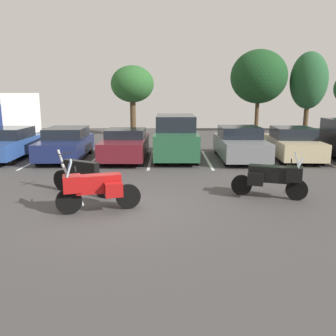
% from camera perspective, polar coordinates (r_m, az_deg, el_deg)
% --- Properties ---
extents(ground, '(44.00, 44.00, 0.10)m').
position_cam_1_polar(ground, '(9.55, -7.85, -6.91)').
color(ground, '#423F3F').
extents(motorcycle_touring, '(2.13, 1.05, 1.39)m').
position_cam_1_polar(motorcycle_touring, '(9.30, -11.61, -3.07)').
color(motorcycle_touring, black).
rests_on(motorcycle_touring, ground).
extents(motorcycle_second, '(2.10, 1.13, 1.37)m').
position_cam_1_polar(motorcycle_second, '(10.74, 16.40, -1.35)').
color(motorcycle_second, black).
rests_on(motorcycle_second, ground).
extents(motorcycle_third, '(2.06, 1.23, 1.30)m').
position_cam_1_polar(motorcycle_third, '(11.03, -13.87, -1.12)').
color(motorcycle_third, black).
rests_on(motorcycle_third, ground).
extents(parking_stripes, '(23.62, 4.82, 0.01)m').
position_cam_1_polar(parking_stripes, '(16.55, -7.34, 1.39)').
color(parking_stripes, silver).
rests_on(parking_stripes, ground).
extents(car_blue, '(1.87, 4.44, 1.43)m').
position_cam_1_polar(car_blue, '(18.16, -24.34, 3.60)').
color(car_blue, '#2D519E').
rests_on(car_blue, ground).
extents(car_navy, '(2.08, 4.57, 1.44)m').
position_cam_1_polar(car_navy, '(17.17, -16.13, 3.82)').
color(car_navy, navy).
rests_on(car_navy, ground).
extents(car_maroon, '(1.93, 4.23, 1.40)m').
position_cam_1_polar(car_maroon, '(16.33, -6.89, 3.73)').
color(car_maroon, maroon).
rests_on(car_maroon, ground).
extents(car_green, '(1.94, 4.60, 2.00)m').
position_cam_1_polar(car_green, '(16.68, 1.19, 4.98)').
color(car_green, '#235638').
rests_on(car_green, ground).
extents(car_grey, '(1.96, 4.48, 1.50)m').
position_cam_1_polar(car_grey, '(16.72, 11.47, 3.82)').
color(car_grey, slate).
rests_on(car_grey, ground).
extents(car_champagne, '(2.09, 4.35, 1.46)m').
position_cam_1_polar(car_champagne, '(17.51, 19.40, 3.69)').
color(car_champagne, '#C1B289').
rests_on(car_champagne, ground).
extents(box_truck, '(3.10, 6.46, 3.01)m').
position_cam_1_polar(box_truck, '(24.52, -25.45, 7.50)').
color(box_truck, navy).
rests_on(box_truck, ground).
extents(tree_far_right, '(2.81, 2.81, 6.11)m').
position_cam_1_polar(tree_far_right, '(30.01, 21.71, 12.92)').
color(tree_far_right, '#4C3823').
rests_on(tree_far_right, ground).
extents(tree_rear, '(4.33, 4.33, 6.28)m').
position_cam_1_polar(tree_rear, '(29.04, 14.38, 14.05)').
color(tree_rear, '#4C3823').
rests_on(tree_rear, ground).
extents(tree_left, '(2.98, 2.98, 4.88)m').
position_cam_1_polar(tree_left, '(25.31, -5.80, 13.23)').
color(tree_left, '#4C3823').
rests_on(tree_left, ground).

